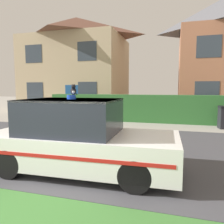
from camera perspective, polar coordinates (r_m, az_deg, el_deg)
road_strip at (r=7.11m, az=-3.14°, el=-8.86°), size 28.00×6.68×0.01m
garden_hedge at (r=12.35m, az=6.96°, el=1.00°), size 10.44×0.86×1.50m
police_car at (r=4.95m, az=-8.67°, el=-6.72°), size 4.24×1.89×1.69m
cat at (r=4.92m, az=-10.04°, el=5.57°), size 0.20×0.28×0.24m
house_left at (r=18.92m, az=-9.18°, el=12.27°), size 8.09×6.02×7.65m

